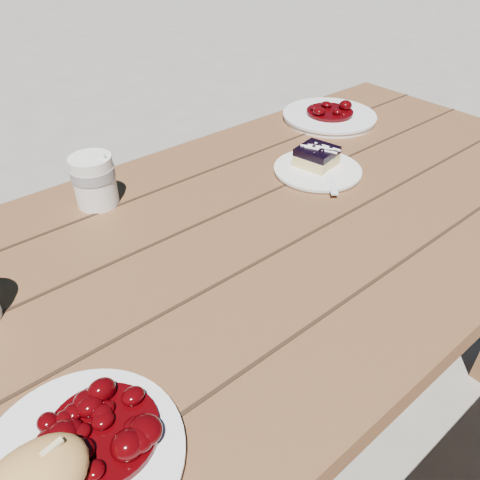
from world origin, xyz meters
TOP-DOWN VIEW (x-y plane):
  - ground at (0.00, 0.00)m, footprint 60.00×60.00m
  - picnic_table at (0.00, -0.00)m, footprint 2.00×1.55m
  - main_plate at (-0.30, -0.22)m, footprint 0.23×0.23m
  - goulash_stew at (-0.27, -0.21)m, footprint 0.13×0.13m
  - dessert_plate at (0.40, 0.07)m, footprint 0.19×0.19m
  - blueberry_cake at (0.41, 0.09)m, footprint 0.09×0.09m
  - fork_dessert at (0.38, 0.02)m, footprint 0.12×0.14m
  - coffee_cup at (-0.04, 0.27)m, footprint 0.08×0.08m
  - second_plate at (0.66, 0.27)m, footprint 0.25×0.25m
  - second_stew at (0.66, 0.27)m, footprint 0.13×0.13m

SIDE VIEW (x-z plane):
  - ground at x=0.00m, z-range 0.00..0.00m
  - picnic_table at x=0.00m, z-range 0.21..0.96m
  - dessert_plate at x=0.40m, z-range 0.75..0.76m
  - main_plate at x=-0.30m, z-range 0.75..0.77m
  - second_plate at x=0.66m, z-range 0.75..0.77m
  - fork_dessert at x=0.38m, z-range 0.76..0.76m
  - blueberry_cake at x=0.41m, z-range 0.76..0.81m
  - goulash_stew at x=-0.27m, z-range 0.77..0.81m
  - second_stew at x=0.66m, z-range 0.77..0.81m
  - coffee_cup at x=-0.04m, z-range 0.75..0.85m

